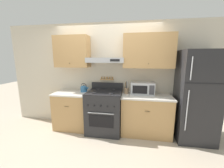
% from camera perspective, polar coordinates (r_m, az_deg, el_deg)
% --- Properties ---
extents(ground_plane, '(16.00, 16.00, 0.00)m').
position_cam_1_polar(ground_plane, '(3.29, -4.08, -20.91)').
color(ground_plane, '#B2A38E').
extents(wall_back, '(5.20, 0.46, 2.55)m').
position_cam_1_polar(wall_back, '(3.37, -1.11, 6.28)').
color(wall_back, beige).
rests_on(wall_back, ground_plane).
extents(counter_left, '(0.84, 0.63, 0.90)m').
position_cam_1_polar(counter_left, '(3.61, -15.89, -10.29)').
color(counter_left, tan).
rests_on(counter_left, ground_plane).
extents(counter_right, '(1.11, 0.63, 0.90)m').
position_cam_1_polar(counter_right, '(3.30, 13.88, -12.24)').
color(counter_right, tan).
rests_on(counter_right, ground_plane).
extents(stove_range, '(0.79, 0.72, 1.12)m').
position_cam_1_polar(stove_range, '(3.30, -3.10, -11.27)').
color(stove_range, '#232326').
rests_on(stove_range, ground_plane).
extents(refrigerator, '(0.73, 0.71, 1.88)m').
position_cam_1_polar(refrigerator, '(3.33, 31.55, -4.47)').
color(refrigerator, '#232326').
rests_on(refrigerator, ground_plane).
extents(tea_kettle, '(0.21, 0.16, 0.21)m').
position_cam_1_polar(tea_kettle, '(3.46, -11.63, -1.79)').
color(tea_kettle, teal).
rests_on(tea_kettle, counter_left).
extents(microwave, '(0.53, 0.35, 0.28)m').
position_cam_1_polar(microwave, '(3.24, 12.51, -1.66)').
color(microwave, '#ADAFB5').
rests_on(microwave, counter_right).
extents(utensil_crock, '(0.10, 0.10, 0.28)m').
position_cam_1_polar(utensil_crock, '(3.24, 5.96, -2.68)').
color(utensil_crock, '#8E7051').
rests_on(utensil_crock, counter_right).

